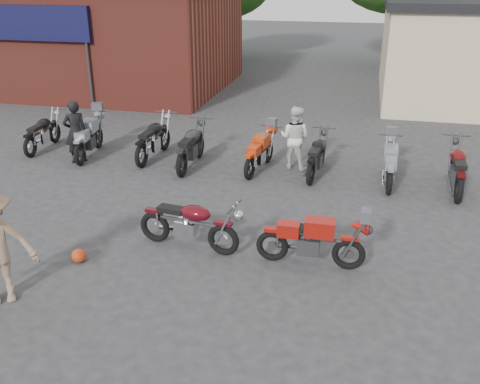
% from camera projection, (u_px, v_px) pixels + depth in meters
% --- Properties ---
extents(ground, '(90.00, 90.00, 0.00)m').
position_uv_depth(ground, '(178.00, 271.00, 9.22)').
color(ground, '#2B2B2D').
extents(brick_building, '(12.00, 8.00, 4.00)m').
position_uv_depth(brick_building, '(85.00, 38.00, 22.87)').
color(brick_building, maroon).
rests_on(brick_building, ground).
extents(vintage_motorcycle, '(2.01, 0.92, 1.13)m').
position_uv_depth(vintage_motorcycle, '(190.00, 221.00, 9.75)').
color(vintage_motorcycle, '#4C0911').
rests_on(vintage_motorcycle, ground).
extents(sportbike, '(1.84, 0.61, 1.07)m').
position_uv_depth(sportbike, '(313.00, 238.00, 9.21)').
color(sportbike, '#9F140D').
rests_on(sportbike, ground).
extents(helmet, '(0.30, 0.30, 0.25)m').
position_uv_depth(helmet, '(79.00, 256.00, 9.46)').
color(helmet, '#B13212').
rests_on(helmet, ground).
extents(person_dark, '(0.71, 0.70, 1.66)m').
position_uv_depth(person_dark, '(75.00, 132.00, 14.04)').
color(person_dark, black).
rests_on(person_dark, ground).
extents(person_light, '(0.91, 0.78, 1.62)m').
position_uv_depth(person_light, '(295.00, 138.00, 13.62)').
color(person_light, silver).
rests_on(person_light, ground).
extents(row_bike_0, '(0.72, 1.92, 1.09)m').
position_uv_depth(row_bike_0, '(42.00, 131.00, 15.12)').
color(row_bike_0, black).
rests_on(row_bike_0, ground).
extents(row_bike_1, '(0.97, 2.10, 1.18)m').
position_uv_depth(row_bike_1, '(89.00, 135.00, 14.57)').
color(row_bike_1, gray).
rests_on(row_bike_1, ground).
extents(row_bike_2, '(0.77, 2.08, 1.19)m').
position_uv_depth(row_bike_2, '(153.00, 137.00, 14.41)').
color(row_bike_2, black).
rests_on(row_bike_2, ground).
extents(row_bike_3, '(0.70, 2.08, 1.20)m').
position_uv_depth(row_bike_3, '(191.00, 144.00, 13.80)').
color(row_bike_3, '#232326').
rests_on(row_bike_3, ground).
extents(row_bike_4, '(0.90, 1.92, 1.07)m').
position_uv_depth(row_bike_4, '(260.00, 150.00, 13.56)').
color(row_bike_4, red).
rests_on(row_bike_4, ground).
extents(row_bike_5, '(0.80, 1.96, 1.11)m').
position_uv_depth(row_bike_5, '(317.00, 154.00, 13.25)').
color(row_bike_5, black).
rests_on(row_bike_5, ground).
extents(row_bike_6, '(0.62, 1.87, 1.08)m').
position_uv_depth(row_bike_6, '(390.00, 162.00, 12.73)').
color(row_bike_6, gray).
rests_on(row_bike_6, ground).
extents(row_bike_7, '(0.76, 2.09, 1.20)m').
position_uv_depth(row_bike_7, '(457.00, 166.00, 12.32)').
color(row_bike_7, '#540A0B').
rests_on(row_bike_7, ground).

